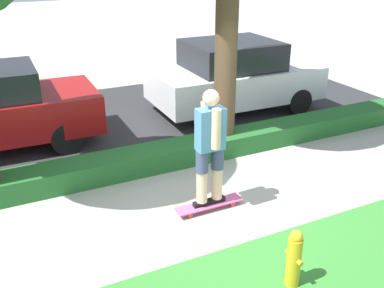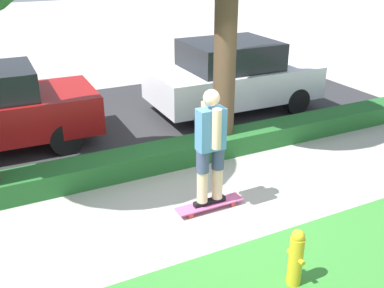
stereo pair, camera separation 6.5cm
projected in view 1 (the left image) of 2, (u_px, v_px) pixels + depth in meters
name	position (u px, v px, depth m)	size (l,w,h in m)	color
ground_plane	(211.00, 207.00, 6.77)	(60.00, 60.00, 0.00)	#ADA89E
street_asphalt	(124.00, 119.00, 10.23)	(13.01, 5.00, 0.01)	#2D2D30
hedge_row	(169.00, 155.00, 8.01)	(13.01, 0.60, 0.38)	#236028
skateboard	(209.00, 204.00, 6.68)	(1.05, 0.24, 0.09)	#DB5B93
skater_person	(210.00, 146.00, 6.30)	(0.51, 0.45, 1.76)	black
parked_car_middle	(234.00, 76.00, 10.46)	(3.89, 2.02, 1.64)	silver
fire_hydrant	(294.00, 258.00, 5.07)	(0.17, 0.27, 0.74)	gold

